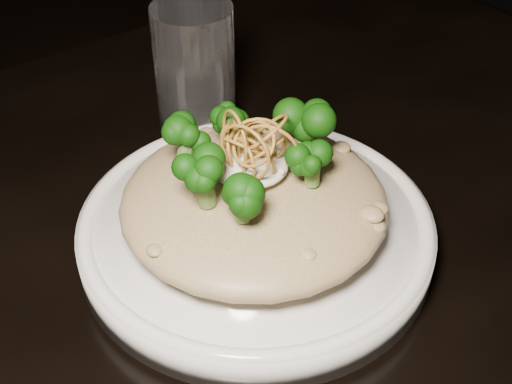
# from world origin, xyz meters

# --- Properties ---
(table) EXTENTS (1.10, 0.80, 0.75)m
(table) POSITION_xyz_m (0.00, 0.00, 0.67)
(table) COLOR black
(table) RESTS_ON ground
(plate) EXTENTS (0.27, 0.27, 0.03)m
(plate) POSITION_xyz_m (0.05, 0.01, 0.76)
(plate) COLOR white
(plate) RESTS_ON table
(risotto) EXTENTS (0.20, 0.20, 0.04)m
(risotto) POSITION_xyz_m (0.05, 0.01, 0.80)
(risotto) COLOR brown
(risotto) RESTS_ON plate
(broccoli) EXTENTS (0.12, 0.12, 0.04)m
(broccoli) POSITION_xyz_m (0.05, 0.01, 0.84)
(broccoli) COLOR black
(broccoli) RESTS_ON risotto
(cheese) EXTENTS (0.06, 0.06, 0.02)m
(cheese) POSITION_xyz_m (0.05, 0.02, 0.83)
(cheese) COLOR white
(cheese) RESTS_ON risotto
(shallots) EXTENTS (0.05, 0.05, 0.03)m
(shallots) POSITION_xyz_m (0.05, 0.02, 0.85)
(shallots) COLOR brown
(shallots) RESTS_ON cheese
(drinking_glass) EXTENTS (0.07, 0.07, 0.13)m
(drinking_glass) POSITION_xyz_m (0.10, 0.17, 0.81)
(drinking_glass) COLOR white
(drinking_glass) RESTS_ON table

